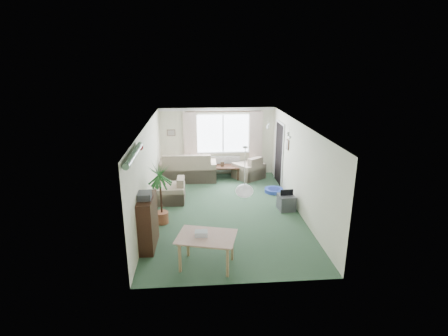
{
  "coord_description": "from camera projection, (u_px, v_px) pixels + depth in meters",
  "views": [
    {
      "loc": [
        -0.73,
        -8.76,
        4.01
      ],
      "look_at": [
        0.0,
        0.3,
        1.15
      ],
      "focal_mm": 28.0,
      "sensor_mm": 36.0,
      "label": 1
    }
  ],
  "objects": [
    {
      "name": "curtain_left",
      "position": [
        190.0,
        141.0,
        12.11
      ],
      "size": [
        0.45,
        0.08,
        2.0
      ],
      "primitive_type": "cube",
      "color": "beige"
    },
    {
      "name": "photo_frame",
      "position": [
        222.0,
        164.0,
        12.02
      ],
      "size": [
        0.12,
        0.02,
        0.16
      ],
      "primitive_type": "cube",
      "rotation": [
        0.0,
        0.0,
        0.02
      ],
      "color": "#4F3A28",
      "rests_on": "coffee_table"
    },
    {
      "name": "wall_picture_right",
      "position": [
        288.0,
        145.0,
        10.42
      ],
      "size": [
        0.03,
        0.24,
        0.3
      ],
      "primitive_type": "cube",
      "color": "brown"
    },
    {
      "name": "tv_cube",
      "position": [
        286.0,
        202.0,
        9.64
      ],
      "size": [
        0.45,
        0.49,
        0.43
      ],
      "primitive_type": "cube",
      "rotation": [
        0.0,
        0.0,
        0.07
      ],
      "color": "#3D3D42",
      "rests_on": "ground"
    },
    {
      "name": "radiator",
      "position": [
        223.0,
        164.0,
        12.52
      ],
      "size": [
        1.2,
        0.1,
        0.55
      ],
      "primitive_type": "cube",
      "color": "white"
    },
    {
      "name": "coffee_table",
      "position": [
        225.0,
        172.0,
        12.16
      ],
      "size": [
        1.03,
        0.62,
        0.45
      ],
      "primitive_type": "cube",
      "rotation": [
        0.0,
        0.0,
        -0.07
      ],
      "color": "black",
      "rests_on": "ground"
    },
    {
      "name": "gift_box",
      "position": [
        201.0,
        234.0,
        6.87
      ],
      "size": [
        0.26,
        0.19,
        0.12
      ],
      "primitive_type": "cube",
      "rotation": [
        0.0,
        0.0,
        -0.03
      ],
      "color": "silver",
      "rests_on": "dining_table"
    },
    {
      "name": "sofa",
      "position": [
        188.0,
        166.0,
        11.98
      ],
      "size": [
        1.97,
        1.08,
        0.97
      ],
      "primitive_type": "cube",
      "rotation": [
        0.0,
        0.0,
        3.12
      ],
      "color": "beige",
      "rests_on": "ground"
    },
    {
      "name": "bauble_cluster_a",
      "position": [
        268.0,
        125.0,
        9.88
      ],
      "size": [
        0.2,
        0.2,
        0.2
      ],
      "primitive_type": "sphere",
      "color": "silver"
    },
    {
      "name": "ground",
      "position": [
        225.0,
        211.0,
        9.59
      ],
      "size": [
        6.5,
        6.5,
        0.0
      ],
      "primitive_type": "plane",
      "color": "#2C4A34"
    },
    {
      "name": "window",
      "position": [
        223.0,
        133.0,
        12.23
      ],
      "size": [
        1.8,
        0.03,
        1.3
      ],
      "primitive_type": "cube",
      "color": "white"
    },
    {
      "name": "hifi_box",
      "position": [
        144.0,
        196.0,
        7.38
      ],
      "size": [
        0.29,
        0.36,
        0.14
      ],
      "primitive_type": "cube",
      "rotation": [
        0.0,
        0.0,
        0.02
      ],
      "color": "#38383D",
      "rests_on": "bookshelf"
    },
    {
      "name": "pet_bed",
      "position": [
        274.0,
        190.0,
        10.94
      ],
      "size": [
        0.74,
        0.74,
        0.12
      ],
      "primitive_type": "cylinder",
      "rotation": [
        0.0,
        0.0,
        0.35
      ],
      "color": "navy",
      "rests_on": "ground"
    },
    {
      "name": "curtain_rod",
      "position": [
        223.0,
        112.0,
        11.92
      ],
      "size": [
        2.6,
        0.03,
        0.03
      ],
      "primitive_type": "cube",
      "color": "black"
    },
    {
      "name": "bauble_cluster_b",
      "position": [
        289.0,
        133.0,
        8.76
      ],
      "size": [
        0.2,
        0.2,
        0.2
      ],
      "primitive_type": "sphere",
      "color": "silver"
    },
    {
      "name": "dining_table",
      "position": [
        207.0,
        251.0,
        6.98
      ],
      "size": [
        1.18,
        0.93,
        0.65
      ],
      "primitive_type": "cube",
      "rotation": [
        0.0,
        0.0,
        -0.25
      ],
      "color": "tan",
      "rests_on": "ground"
    },
    {
      "name": "armchair_corner",
      "position": [
        249.0,
        167.0,
        12.14
      ],
      "size": [
        1.21,
        1.2,
        0.8
      ],
      "primitive_type": "cube",
      "rotation": [
        0.0,
        0.0,
        3.76
      ],
      "color": "beige",
      "rests_on": "ground"
    },
    {
      "name": "bookshelf",
      "position": [
        148.0,
        222.0,
        7.64
      ],
      "size": [
        0.35,
        0.97,
        1.17
      ],
      "primitive_type": "cube",
      "rotation": [
        0.0,
        0.0,
        -0.03
      ],
      "color": "black",
      "rests_on": "ground"
    },
    {
      "name": "houseplant",
      "position": [
        161.0,
        194.0,
        8.67
      ],
      "size": [
        0.71,
        0.71,
        1.6
      ],
      "primitive_type": "cylinder",
      "rotation": [
        0.0,
        0.0,
        -0.03
      ],
      "color": "#246422",
      "rests_on": "ground"
    },
    {
      "name": "wall_picture_back",
      "position": [
        171.0,
        133.0,
        12.07
      ],
      "size": [
        0.28,
        0.03,
        0.22
      ],
      "primitive_type": "cube",
      "color": "brown"
    },
    {
      "name": "doorway",
      "position": [
        279.0,
        154.0,
        11.53
      ],
      "size": [
        0.03,
        0.95,
        2.0
      ],
      "primitive_type": "cube",
      "color": "black"
    },
    {
      "name": "curtain_right",
      "position": [
        256.0,
        140.0,
        12.29
      ],
      "size": [
        0.45,
        0.08,
        2.0
      ],
      "primitive_type": "cube",
      "color": "beige"
    },
    {
      "name": "tinsel_garland",
      "position": [
        134.0,
        155.0,
        6.57
      ],
      "size": [
        1.6,
        1.6,
        0.12
      ],
      "primitive_type": "cylinder",
      "color": "#196626"
    },
    {
      "name": "pendant_lamp",
      "position": [
        244.0,
        191.0,
        6.97
      ],
      "size": [
        0.36,
        0.36,
        0.36
      ],
      "primitive_type": "sphere",
      "color": "white"
    },
    {
      "name": "armchair_left",
      "position": [
        171.0,
        190.0,
        10.15
      ],
      "size": [
        0.79,
        0.83,
        0.73
      ],
      "primitive_type": "cube",
      "rotation": [
        0.0,
        0.0,
        -1.59
      ],
      "color": "beige",
      "rests_on": "ground"
    }
  ]
}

